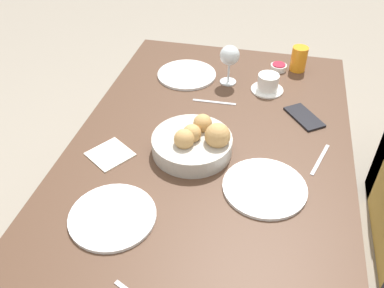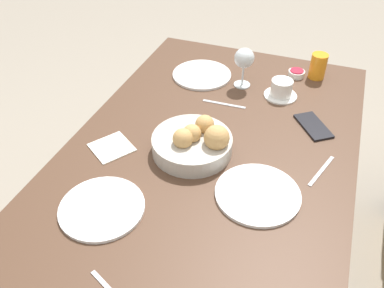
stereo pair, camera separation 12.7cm
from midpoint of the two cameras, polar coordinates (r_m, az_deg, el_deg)
ground_plane at (r=1.87m, az=0.05°, el=-17.01°), size 10.00×10.00×0.00m
dining_table at (r=1.39m, az=0.07°, el=-2.56°), size 1.34×0.89×0.72m
bread_basket at (r=1.26m, az=-2.50°, el=0.17°), size 0.25×0.25×0.12m
plate_near_left at (r=1.67m, az=-2.95°, el=9.64°), size 0.24×0.24×0.01m
plate_near_right at (r=1.12m, az=-14.34°, el=-9.96°), size 0.23×0.23×0.01m
plate_far_center at (r=1.17m, az=7.12°, el=-6.20°), size 0.24×0.24×0.01m
juice_glass at (r=1.73m, az=12.73°, el=11.52°), size 0.06×0.06×0.10m
wine_glass at (r=1.57m, az=2.97°, el=12.07°), size 0.08×0.08×0.16m
coffee_cup at (r=1.57m, az=8.34°, el=8.31°), size 0.12×0.12×0.07m
jam_bowl_berry at (r=1.73m, az=9.99°, el=10.51°), size 0.07×0.07×0.03m
fork_silver at (r=1.50m, az=0.74°, el=5.82°), size 0.02×0.16×0.00m
knife_silver at (r=1.30m, az=14.91°, el=-2.23°), size 0.16×0.06×0.00m
napkin at (r=1.31m, az=-14.16°, el=-1.52°), size 0.16×0.16×0.00m
cell_phone at (r=1.46m, az=13.10°, el=3.62°), size 0.16×0.15×0.01m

